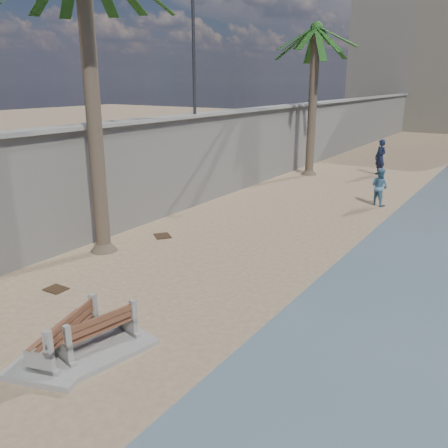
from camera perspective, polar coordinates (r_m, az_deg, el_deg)
The scene contains 10 objects.
seawall at distance 25.89m, azimuth 7.09°, elevation 9.89°, with size 0.45×70.00×3.50m, color gray.
wall_cap at distance 25.74m, azimuth 7.23°, elevation 13.87°, with size 0.80×70.00×0.12m, color gray.
bench_near at distance 9.33m, azimuth -14.94°, elevation -12.71°, with size 1.62×2.09×0.78m.
bench_far at distance 9.36m, azimuth -18.65°, elevation -12.79°, with size 1.92×2.33×0.84m.
palm_back at distance 25.65m, azimuth 11.07°, elevation 21.90°, with size 5.00×5.00×8.23m.
streetlight at distance 18.87m, azimuth -3.71°, elevation 22.30°, with size 0.28×0.28×5.12m.
person_a at distance 26.64m, azimuth 18.32°, elevation 7.91°, with size 0.78×0.53×2.16m, color #121A33.
person_b at distance 20.08m, azimuth 18.22°, elevation 4.50°, with size 0.81×0.63×1.68m, color teal.
debris_c at distance 15.53m, azimuth -7.40°, elevation -1.43°, with size 0.60×0.48×0.03m, color #382616.
debris_d at distance 12.28m, azimuth -19.55°, elevation -7.39°, with size 0.51×0.41×0.03m, color #382616.
Camera 1 is at (6.07, -3.10, 4.87)m, focal length 38.00 mm.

